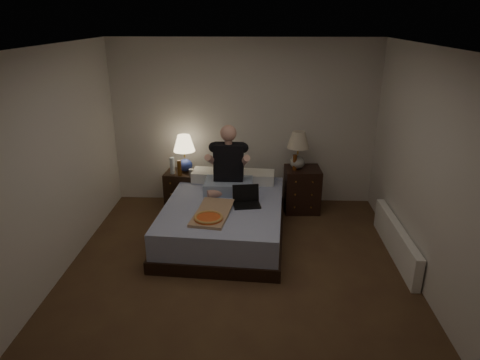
{
  "coord_description": "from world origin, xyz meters",
  "views": [
    {
      "loc": [
        0.21,
        -4.1,
        2.78
      ],
      "look_at": [
        0.0,
        0.9,
        0.85
      ],
      "focal_mm": 32.0,
      "sensor_mm": 36.0,
      "label": 1
    }
  ],
  "objects_px": {
    "nightstand_right": "(302,189)",
    "water_bottle": "(172,166)",
    "lamp_left": "(185,153)",
    "beer_bottle_right": "(295,162)",
    "nightstand_left": "(181,190)",
    "beer_bottle_left": "(179,168)",
    "bed": "(224,219)",
    "laptop": "(247,197)",
    "pizza_box": "(209,218)",
    "radiator": "(396,240)",
    "lamp_right": "(298,150)",
    "person": "(228,160)",
    "soda_can": "(191,172)"
  },
  "relations": [
    {
      "from": "lamp_left",
      "to": "radiator",
      "type": "relative_size",
      "value": 0.35
    },
    {
      "from": "nightstand_right",
      "to": "lamp_left",
      "type": "xyz_separation_m",
      "value": [
        -1.76,
        0.07,
        0.52
      ]
    },
    {
      "from": "nightstand_left",
      "to": "beer_bottle_right",
      "type": "xyz_separation_m",
      "value": [
        1.7,
        -0.08,
        0.49
      ]
    },
    {
      "from": "bed",
      "to": "pizza_box",
      "type": "height_order",
      "value": "pizza_box"
    },
    {
      "from": "beer_bottle_right",
      "to": "nightstand_right",
      "type": "bearing_deg",
      "value": 25.32
    },
    {
      "from": "water_bottle",
      "to": "person",
      "type": "height_order",
      "value": "person"
    },
    {
      "from": "pizza_box",
      "to": "person",
      "type": "bearing_deg",
      "value": 87.95
    },
    {
      "from": "bed",
      "to": "laptop",
      "type": "xyz_separation_m",
      "value": [
        0.3,
        -0.1,
        0.37
      ]
    },
    {
      "from": "bed",
      "to": "soda_can",
      "type": "bearing_deg",
      "value": 129.34
    },
    {
      "from": "nightstand_right",
      "to": "radiator",
      "type": "height_order",
      "value": "nightstand_right"
    },
    {
      "from": "lamp_left",
      "to": "laptop",
      "type": "relative_size",
      "value": 1.65
    },
    {
      "from": "laptop",
      "to": "radiator",
      "type": "bearing_deg",
      "value": -18.22
    },
    {
      "from": "lamp_right",
      "to": "beer_bottle_left",
      "type": "xyz_separation_m",
      "value": [
        -1.73,
        -0.12,
        -0.25
      ]
    },
    {
      "from": "nightstand_right",
      "to": "water_bottle",
      "type": "relative_size",
      "value": 2.67
    },
    {
      "from": "lamp_left",
      "to": "beer_bottle_right",
      "type": "xyz_separation_m",
      "value": [
        1.63,
        -0.13,
        -0.08
      ]
    },
    {
      "from": "nightstand_right",
      "to": "lamp_right",
      "type": "height_order",
      "value": "lamp_right"
    },
    {
      "from": "nightstand_right",
      "to": "person",
      "type": "xyz_separation_m",
      "value": [
        -1.07,
        -0.51,
        0.63
      ]
    },
    {
      "from": "lamp_left",
      "to": "pizza_box",
      "type": "relative_size",
      "value": 0.74
    },
    {
      "from": "nightstand_right",
      "to": "lamp_right",
      "type": "bearing_deg",
      "value": 176.47
    },
    {
      "from": "bed",
      "to": "laptop",
      "type": "height_order",
      "value": "laptop"
    },
    {
      "from": "water_bottle",
      "to": "beer_bottle_left",
      "type": "height_order",
      "value": "water_bottle"
    },
    {
      "from": "nightstand_right",
      "to": "soda_can",
      "type": "relative_size",
      "value": 6.68
    },
    {
      "from": "nightstand_right",
      "to": "pizza_box",
      "type": "relative_size",
      "value": 0.88
    },
    {
      "from": "soda_can",
      "to": "pizza_box",
      "type": "bearing_deg",
      "value": -73.19
    },
    {
      "from": "beer_bottle_left",
      "to": "beer_bottle_right",
      "type": "relative_size",
      "value": 1.0
    },
    {
      "from": "nightstand_right",
      "to": "beer_bottle_left",
      "type": "xyz_separation_m",
      "value": [
        -1.82,
        -0.12,
        0.36
      ]
    },
    {
      "from": "pizza_box",
      "to": "radiator",
      "type": "height_order",
      "value": "pizza_box"
    },
    {
      "from": "bed",
      "to": "radiator",
      "type": "relative_size",
      "value": 1.25
    },
    {
      "from": "lamp_left",
      "to": "soda_can",
      "type": "height_order",
      "value": "lamp_left"
    },
    {
      "from": "nightstand_left",
      "to": "water_bottle",
      "type": "xyz_separation_m",
      "value": [
        -0.1,
        -0.06,
        0.41
      ]
    },
    {
      "from": "water_bottle",
      "to": "laptop",
      "type": "distance_m",
      "value": 1.47
    },
    {
      "from": "nightstand_left",
      "to": "pizza_box",
      "type": "height_order",
      "value": "same"
    },
    {
      "from": "soda_can",
      "to": "radiator",
      "type": "distance_m",
      "value": 2.95
    },
    {
      "from": "nightstand_right",
      "to": "lamp_left",
      "type": "relative_size",
      "value": 1.19
    },
    {
      "from": "nightstand_right",
      "to": "beer_bottle_left",
      "type": "relative_size",
      "value": 2.9
    },
    {
      "from": "person",
      "to": "beer_bottle_right",
      "type": "bearing_deg",
      "value": 26.83
    },
    {
      "from": "pizza_box",
      "to": "beer_bottle_right",
      "type": "bearing_deg",
      "value": 59.87
    },
    {
      "from": "lamp_left",
      "to": "beer_bottle_left",
      "type": "xyz_separation_m",
      "value": [
        -0.05,
        -0.18,
        -0.17
      ]
    },
    {
      "from": "soda_can",
      "to": "pizza_box",
      "type": "height_order",
      "value": "soda_can"
    },
    {
      "from": "beer_bottle_right",
      "to": "pizza_box",
      "type": "bearing_deg",
      "value": -128.78
    },
    {
      "from": "person",
      "to": "beer_bottle_left",
      "type": "bearing_deg",
      "value": 153.07
    },
    {
      "from": "nightstand_right",
      "to": "pizza_box",
      "type": "distance_m",
      "value": 1.92
    },
    {
      "from": "lamp_right",
      "to": "nightstand_right",
      "type": "bearing_deg",
      "value": -0.71
    },
    {
      "from": "lamp_left",
      "to": "beer_bottle_left",
      "type": "distance_m",
      "value": 0.25
    },
    {
      "from": "laptop",
      "to": "pizza_box",
      "type": "height_order",
      "value": "laptop"
    },
    {
      "from": "nightstand_left",
      "to": "soda_can",
      "type": "distance_m",
      "value": 0.41
    },
    {
      "from": "nightstand_left",
      "to": "beer_bottle_left",
      "type": "xyz_separation_m",
      "value": [
        0.01,
        -0.14,
        0.4
      ]
    },
    {
      "from": "soda_can",
      "to": "person",
      "type": "relative_size",
      "value": 0.11
    },
    {
      "from": "lamp_right",
      "to": "person",
      "type": "bearing_deg",
      "value": -152.23
    },
    {
      "from": "beer_bottle_right",
      "to": "radiator",
      "type": "height_order",
      "value": "beer_bottle_right"
    }
  ]
}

